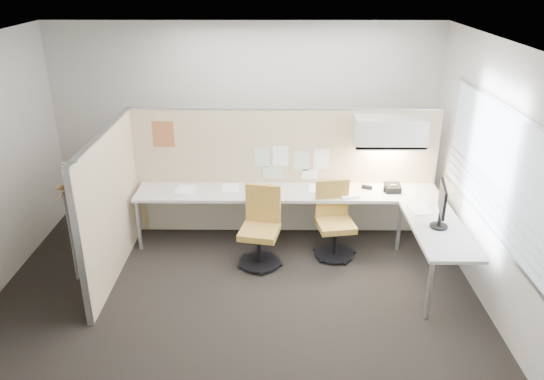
{
  "coord_description": "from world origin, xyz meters",
  "views": [
    {
      "loc": [
        0.44,
        -5.14,
        3.5
      ],
      "look_at": [
        0.39,
        0.8,
        0.95
      ],
      "focal_mm": 35.0,
      "sensor_mm": 36.0,
      "label": 1
    }
  ],
  "objects_px": {
    "chair_right": "(334,222)",
    "monitor": "(442,204)",
    "phone": "(392,188)",
    "desk": "(313,205)",
    "chair_left": "(261,229)"
  },
  "relations": [
    {
      "from": "chair_right",
      "to": "phone",
      "type": "height_order",
      "value": "chair_right"
    },
    {
      "from": "chair_right",
      "to": "phone",
      "type": "bearing_deg",
      "value": 14.89
    },
    {
      "from": "monitor",
      "to": "phone",
      "type": "bearing_deg",
      "value": 28.56
    },
    {
      "from": "phone",
      "to": "chair_right",
      "type": "bearing_deg",
      "value": -156.01
    },
    {
      "from": "chair_right",
      "to": "monitor",
      "type": "height_order",
      "value": "monitor"
    },
    {
      "from": "desk",
      "to": "chair_left",
      "type": "height_order",
      "value": "chair_left"
    },
    {
      "from": "chair_left",
      "to": "monitor",
      "type": "bearing_deg",
      "value": -1.16
    },
    {
      "from": "desk",
      "to": "monitor",
      "type": "relative_size",
      "value": 7.8
    },
    {
      "from": "chair_left",
      "to": "chair_right",
      "type": "bearing_deg",
      "value": 24.46
    },
    {
      "from": "monitor",
      "to": "phone",
      "type": "relative_size",
      "value": 2.45
    },
    {
      "from": "chair_left",
      "to": "chair_right",
      "type": "relative_size",
      "value": 1.02
    },
    {
      "from": "phone",
      "to": "chair_left",
      "type": "bearing_deg",
      "value": -161.9
    },
    {
      "from": "chair_left",
      "to": "phone",
      "type": "height_order",
      "value": "chair_left"
    },
    {
      "from": "phone",
      "to": "desk",
      "type": "bearing_deg",
      "value": -172.14
    },
    {
      "from": "monitor",
      "to": "phone",
      "type": "height_order",
      "value": "monitor"
    }
  ]
}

